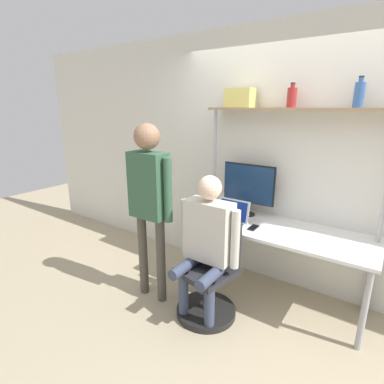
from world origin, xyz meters
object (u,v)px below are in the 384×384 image
at_px(monitor, 248,186).
at_px(laptop, 231,216).
at_px(storage_box, 240,98).
at_px(person_seated, 207,237).
at_px(person_standing, 149,191).
at_px(bottle_red, 292,97).
at_px(bottle_blue, 359,94).
at_px(cell_phone, 253,228).
at_px(office_chair, 209,285).

xyz_separation_m(monitor, laptop, (-0.04, -0.31, -0.26)).
xyz_separation_m(monitor, storage_box, (-0.15, 0.02, 0.90)).
relative_size(person_seated, person_standing, 0.76).
xyz_separation_m(laptop, bottle_red, (0.41, 0.32, 1.16)).
height_order(person_standing, bottle_blue, bottle_blue).
bearing_deg(person_seated, bottle_red, 65.32).
bearing_deg(cell_phone, monitor, 124.14).
bearing_deg(monitor, bottle_red, 2.29).
xyz_separation_m(laptop, cell_phone, (0.25, -0.01, -0.06)).
height_order(monitor, bottle_red, bottle_red).
xyz_separation_m(laptop, person_seated, (0.03, -0.51, -0.03)).
height_order(monitor, laptop, monitor).
relative_size(laptop, cell_phone, 2.29).
xyz_separation_m(laptop, bottle_blue, (0.96, 0.32, 1.17)).
height_order(cell_phone, person_standing, person_standing).
distance_m(monitor, bottle_blue, 1.30).
bearing_deg(monitor, person_seated, -90.50).
bearing_deg(cell_phone, bottle_red, 64.04).
distance_m(laptop, bottle_red, 1.27).
bearing_deg(cell_phone, office_chair, -115.20).
height_order(laptop, cell_phone, laptop).
xyz_separation_m(bottle_blue, storage_box, (-1.07, 0.00, -0.01)).
height_order(monitor, cell_phone, monitor).
xyz_separation_m(monitor, cell_phone, (0.21, -0.32, -0.32)).
relative_size(office_chair, person_seated, 0.69).
relative_size(laptop, storage_box, 1.21).
height_order(person_seated, storage_box, storage_box).
distance_m(bottle_red, storage_box, 0.52).
xyz_separation_m(monitor, person_seated, (-0.01, -0.82, -0.29)).
relative_size(bottle_red, storage_box, 0.77).
distance_m(person_seated, bottle_blue, 1.73).
distance_m(laptop, office_chair, 0.71).
distance_m(cell_phone, bottle_blue, 1.46).
relative_size(monitor, laptop, 1.68).
xyz_separation_m(cell_phone, office_chair, (-0.21, -0.45, -0.48)).
bearing_deg(storage_box, cell_phone, -42.42).
bearing_deg(person_seated, monitor, 89.50).
height_order(office_chair, person_seated, person_seated).
distance_m(person_seated, bottle_red, 1.50).
height_order(cell_phone, bottle_red, bottle_red).
bearing_deg(bottle_blue, cell_phone, -154.96).
height_order(laptop, bottle_blue, bottle_blue).
bearing_deg(person_seated, cell_phone, 66.17).
xyz_separation_m(cell_phone, storage_box, (-0.36, 0.33, 1.22)).
bearing_deg(bottle_red, office_chair, -115.52).
bearing_deg(office_chair, cell_phone, 64.80).
xyz_separation_m(cell_phone, bottle_red, (0.16, 0.33, 1.22)).
bearing_deg(laptop, person_seated, -86.81).
bearing_deg(monitor, person_standing, -124.69).
bearing_deg(monitor, bottle_blue, 0.93).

